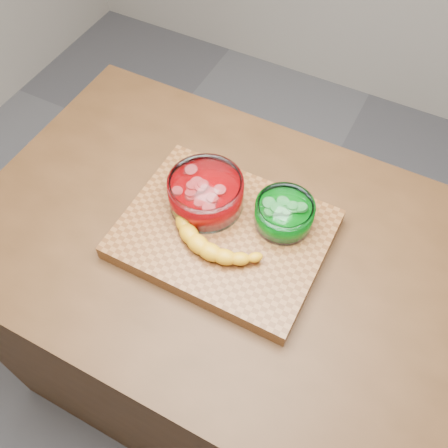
% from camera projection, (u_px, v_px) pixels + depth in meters
% --- Properties ---
extents(ground, '(3.50, 3.50, 0.00)m').
position_uv_depth(ground, '(224.00, 369.00, 1.89)').
color(ground, '#5B5B60').
rests_on(ground, ground).
extents(counter, '(1.20, 0.80, 0.90)m').
position_uv_depth(counter, '(224.00, 320.00, 1.52)').
color(counter, '#462B15').
rests_on(counter, ground).
extents(cutting_board, '(0.45, 0.35, 0.04)m').
position_uv_depth(cutting_board, '(224.00, 234.00, 1.13)').
color(cutting_board, brown).
rests_on(cutting_board, counter).
extents(bowl_red, '(0.17, 0.17, 0.08)m').
position_uv_depth(bowl_red, '(206.00, 194.00, 1.12)').
color(bowl_red, white).
rests_on(bowl_red, cutting_board).
extents(bowl_green, '(0.13, 0.13, 0.06)m').
position_uv_depth(bowl_green, '(284.00, 214.00, 1.10)').
color(bowl_green, white).
rests_on(bowl_green, cutting_board).
extents(banana, '(0.27, 0.16, 0.04)m').
position_uv_depth(banana, '(215.00, 233.00, 1.09)').
color(banana, orange).
rests_on(banana, cutting_board).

